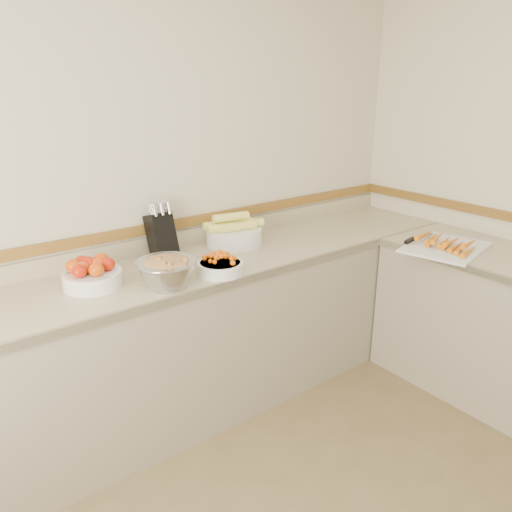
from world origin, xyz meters
TOP-DOWN VIEW (x-y plane):
  - back_wall at (0.00, 2.00)m, footprint 4.00×0.00m
  - counter_back at (0.00, 1.68)m, footprint 4.00×0.65m
  - knife_block at (0.09, 1.90)m, footprint 0.15×0.18m
  - tomato_bowl at (-0.39, 1.71)m, footprint 0.29×0.29m
  - cherry_tomato_bowl at (0.20, 1.47)m, footprint 0.25×0.25m
  - corn_bowl at (0.54, 1.83)m, footprint 0.38×0.34m
  - rhubarb_bowl at (-0.11, 1.47)m, footprint 0.30×0.30m
  - cutting_board at (1.52, 0.99)m, footprint 0.59×0.51m

SIDE VIEW (x-z plane):
  - counter_back at x=0.00m, z-range -0.09..0.99m
  - cutting_board at x=1.52m, z-range 0.88..0.96m
  - cherry_tomato_bowl at x=0.20m, z-range 0.88..1.01m
  - tomato_bowl at x=-0.39m, z-range 0.89..1.04m
  - corn_bowl at x=0.54m, z-range 0.87..1.08m
  - rhubarb_bowl at x=-0.11m, z-range 0.90..1.07m
  - knife_block at x=0.09m, z-range 0.87..1.20m
  - back_wall at x=0.00m, z-range -0.70..3.30m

